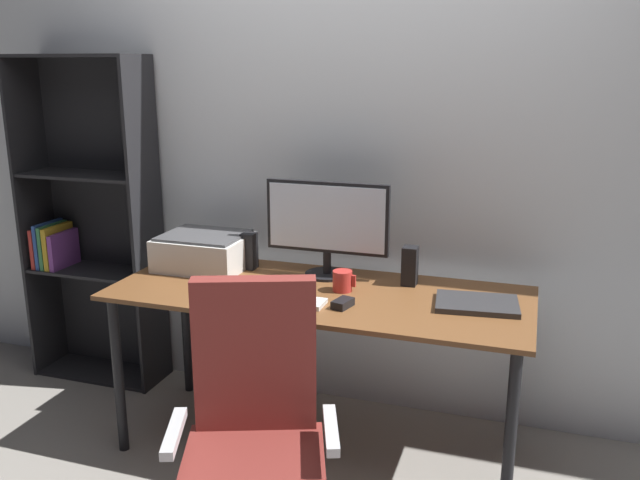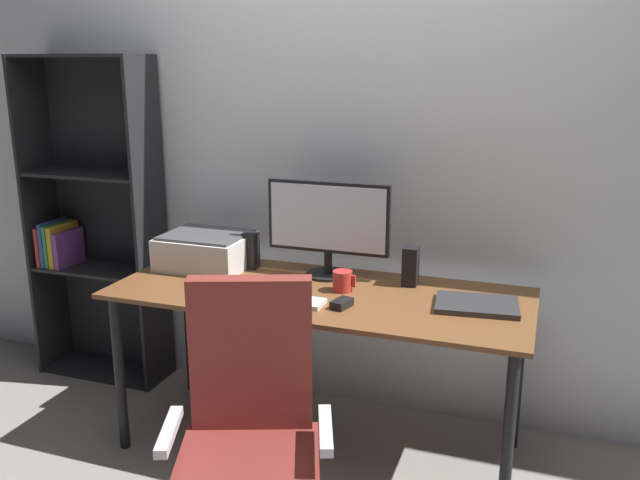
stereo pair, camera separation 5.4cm
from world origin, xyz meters
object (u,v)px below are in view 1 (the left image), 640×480
Objects in this scene: monitor at (327,222)px; bookshelf at (91,225)px; office_chair at (255,456)px; keyboard at (289,301)px; laptop at (477,304)px; desk at (319,308)px; mouse at (343,303)px; printer at (205,251)px; speaker_right at (410,266)px; speaker_left at (249,251)px; coffee_mug at (343,281)px.

monitor is 0.33× the size of bookshelf.
office_chair is at bearing -85.16° from monitor.
laptop reaches higher than keyboard.
desk is 1.03× the size of bookshelf.
mouse is 0.53m from laptop.
mouse is at bearing -21.78° from printer.
speaker_right is at bearing 2.97° from printer.
office_chair is (-0.29, -1.01, -0.37)m from speaker_right.
speaker_right is 1.12m from office_chair.
speaker_left reaches higher than keyboard.
office_chair reaches higher than desk.
laptop is (0.72, 0.19, 0.00)m from keyboard.
desk is 0.84m from office_chair.
speaker_left is 1.00× the size of speaker_right.
speaker_left is at bearing 94.13° from office_chair.
monitor is 1.40× the size of printer.
monitor reaches higher than coffee_mug.
printer reaches higher than keyboard.
speaker_left is (-0.56, 0.36, 0.07)m from mouse.
bookshelf is (-2.05, 0.33, 0.09)m from laptop.
desk is 0.66m from laptop.
speaker_left is at bearing 13.63° from printer.
mouse is at bearing -118.84° from speaker_right.
desk is at bearing -14.03° from printer.
bookshelf is at bearing 167.99° from coffee_mug.
speaker_left is at bearing -8.56° from bookshelf.
coffee_mug is (0.09, 0.04, 0.12)m from desk.
mouse is 0.97× the size of coffee_mug.
keyboard is 0.29× the size of office_chair.
keyboard is 3.02× the size of mouse.
desk is 4.41× the size of printer.
monitor is 0.41m from speaker_right.
laptop is at bearing 2.12° from desk.
monitor is 0.30m from coffee_mug.
printer is at bearing 172.76° from mouse.
coffee_mug reaches higher than keyboard.
bookshelf is (-1.33, 0.52, 0.09)m from keyboard.
office_chair reaches higher than printer.
laptop is 1.88× the size of speaker_right.
office_chair is at bearing -65.33° from speaker_left.
mouse reaches higher than keyboard.
office_chair is at bearing -38.65° from bookshelf.
keyboard is 1.71× the size of speaker_left.
speaker_left is (-0.50, 0.17, 0.04)m from coffee_mug.
speaker_left is 0.17× the size of office_chair.
keyboard is 0.17× the size of bookshelf.
coffee_mug is 0.10× the size of office_chair.
laptop is at bearing -5.86° from printer.
speaker_right is at bearing -4.87° from bookshelf.
monitor is at bearing -5.88° from bookshelf.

